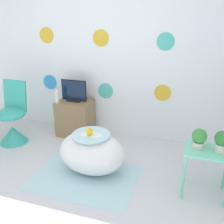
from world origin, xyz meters
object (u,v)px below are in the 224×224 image
bathtub (92,153)px  vase (57,97)px  potted_plant_left (199,138)px  chair (12,124)px  potted_plant_right (222,141)px  tv (74,92)px

bathtub → vase: size_ratio=4.13×
vase → potted_plant_left: vase is taller
chair → vase: chair is taller
potted_plant_left → potted_plant_right: bearing=-6.6°
bathtub → potted_plant_left: (1.21, 0.01, 0.39)m
tv → vase: bearing=-145.7°
bathtub → tv: (-0.65, 0.90, 0.45)m
chair → potted_plant_right: (2.86, -0.38, 0.38)m
potted_plant_right → tv: bearing=156.1°
bathtub → vase: vase is taller
vase → chair: bearing=-145.5°
potted_plant_left → bathtub: bearing=-179.6°
bathtub → potted_plant_left: potted_plant_left is taller
tv → vase: 0.27m
tv → potted_plant_right: size_ratio=1.76×
chair → potted_plant_left: size_ratio=4.34×
chair → bathtub: bearing=-14.3°
potted_plant_left → vase: bearing=160.2°
tv → potted_plant_left: tv is taller
chair → potted_plant_left: bearing=-7.7°
bathtub → potted_plant_left: bearing=0.4°
vase → potted_plant_right: potted_plant_right is taller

